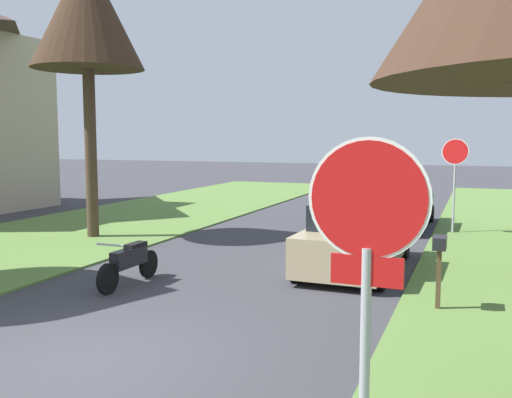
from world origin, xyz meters
TOP-DOWN VIEW (x-y plane):
  - ground_plane at (0.00, 0.00)m, footprint 120.00×120.00m
  - stop_sign_near at (4.19, -2.48)m, footprint 0.81×0.07m
  - stop_sign_far at (4.17, 12.81)m, footprint 0.82×0.58m
  - street_tree_left_mid_a at (-5.95, 8.14)m, footprint 3.28×3.28m
  - parked_sedan_tan at (2.28, 6.76)m, footprint 2.04×4.45m
  - parked_sedan_navy at (2.41, 13.59)m, footprint 2.04×4.45m
  - parked_motorcycle at (-1.74, 3.71)m, footprint 0.60×2.05m
  - curbside_mailbox at (4.28, 4.11)m, footprint 0.22×0.44m

SIDE VIEW (x-z plane):
  - ground_plane at x=0.00m, z-range 0.00..0.00m
  - parked_motorcycle at x=-1.74m, z-range 0.00..0.97m
  - parked_sedan_tan at x=2.28m, z-range -0.06..1.51m
  - parked_sedan_navy at x=2.41m, z-range -0.06..1.51m
  - curbside_mailbox at x=4.28m, z-range 0.42..1.69m
  - stop_sign_far at x=4.17m, z-range 0.70..3.64m
  - stop_sign_near at x=4.19m, z-range 0.71..3.69m
  - street_tree_left_mid_a at x=-5.95m, z-range 2.46..10.79m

